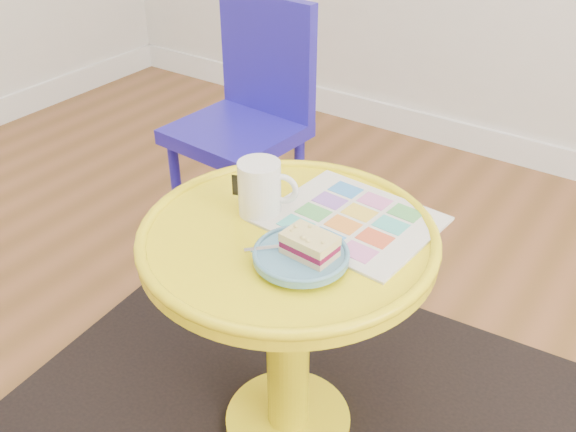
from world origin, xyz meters
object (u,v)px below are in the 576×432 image
Objects in this scene: chair at (249,112)px; mug at (261,187)px; newspaper at (351,220)px; plate at (301,256)px; side_table at (288,295)px.

mug is at bearing -46.08° from chair.
mug is (-0.17, -0.08, 0.06)m from newspaper.
plate is (0.64, -0.67, 0.12)m from chair.
newspaper is (0.08, 0.11, 0.16)m from side_table.
mug is at bearing -151.12° from newspaper.
side_table is 0.21m from newspaper.
newspaper is (0.64, -0.49, 0.10)m from chair.
chair is 4.55× the size of plate.
newspaper is at bearing -33.42° from chair.
chair reaches higher than newspaper.
side_table is at bearing -42.80° from chair.
chair is at bearing 133.15° from side_table.
plate is (0.16, -0.10, -0.04)m from mug.
side_table is 1.85× the size of newspaper.
chair is at bearing 133.68° from plate.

